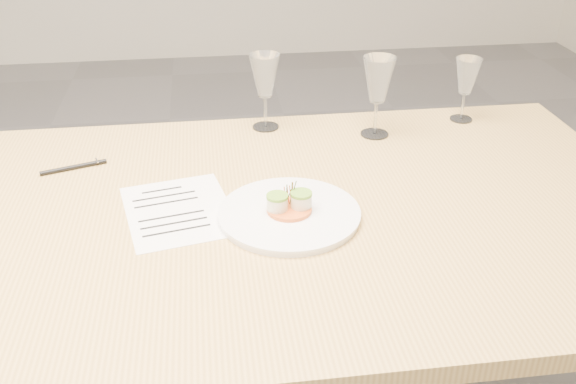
{
  "coord_description": "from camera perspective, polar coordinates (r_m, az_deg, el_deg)",
  "views": [
    {
      "loc": [
        0.22,
        -1.17,
        1.45
      ],
      "look_at": [
        0.38,
        -0.02,
        0.8
      ],
      "focal_mm": 40.0,
      "sensor_mm": 36.0,
      "label": 1
    }
  ],
  "objects": [
    {
      "name": "dining_table",
      "position": [
        1.42,
        -15.39,
        -4.67
      ],
      "size": [
        2.4,
        1.0,
        0.75
      ],
      "color": "tan",
      "rests_on": "ground"
    },
    {
      "name": "dinner_plate",
      "position": [
        1.34,
        0.13,
        -1.84
      ],
      "size": [
        0.3,
        0.3,
        0.08
      ],
      "rotation": [
        0.0,
        0.0,
        -0.09
      ],
      "color": "white",
      "rests_on": "dining_table"
    },
    {
      "name": "recipe_sheet",
      "position": [
        1.38,
        -9.69,
        -1.61
      ],
      "size": [
        0.27,
        0.32,
        0.0
      ],
      "rotation": [
        0.0,
        0.0,
        0.2
      ],
      "color": "white",
      "rests_on": "dining_table"
    },
    {
      "name": "ballpoint_pen",
      "position": [
        1.61,
        -18.5,
        2.11
      ],
      "size": [
        0.15,
        0.06,
        0.01
      ],
      "rotation": [
        0.0,
        0.0,
        0.32
      ],
      "color": "black",
      "rests_on": "dining_table"
    },
    {
      "name": "wine_glass_2",
      "position": [
        1.71,
        -2.08,
        10.15
      ],
      "size": [
        0.08,
        0.08,
        0.2
      ],
      "color": "white",
      "rests_on": "dining_table"
    },
    {
      "name": "wine_glass_3",
      "position": [
        1.67,
        8.02,
        9.72
      ],
      "size": [
        0.09,
        0.09,
        0.21
      ],
      "color": "white",
      "rests_on": "dining_table"
    },
    {
      "name": "wine_glass_4",
      "position": [
        1.83,
        15.61,
        9.78
      ],
      "size": [
        0.07,
        0.07,
        0.18
      ],
      "color": "white",
      "rests_on": "dining_table"
    }
  ]
}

